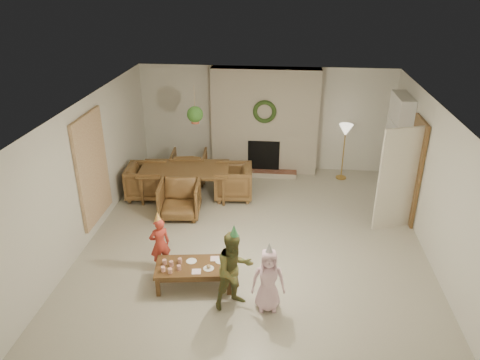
# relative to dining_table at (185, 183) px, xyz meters

# --- Properties ---
(floor) EXTENTS (7.00, 7.00, 0.00)m
(floor) POSITION_rel_dining_table_xyz_m (1.62, -1.66, -0.33)
(floor) COLOR #B7B29E
(floor) RESTS_ON ground
(ceiling) EXTENTS (7.00, 7.00, 0.00)m
(ceiling) POSITION_rel_dining_table_xyz_m (1.62, -1.66, 2.17)
(ceiling) COLOR white
(ceiling) RESTS_ON wall_back
(wall_back) EXTENTS (7.00, 0.00, 7.00)m
(wall_back) POSITION_rel_dining_table_xyz_m (1.62, 1.84, 0.92)
(wall_back) COLOR silver
(wall_back) RESTS_ON floor
(wall_front) EXTENTS (7.00, 0.00, 7.00)m
(wall_front) POSITION_rel_dining_table_xyz_m (1.62, -5.16, 0.92)
(wall_front) COLOR silver
(wall_front) RESTS_ON floor
(wall_left) EXTENTS (0.00, 7.00, 7.00)m
(wall_left) POSITION_rel_dining_table_xyz_m (-1.38, -1.66, 0.92)
(wall_left) COLOR silver
(wall_left) RESTS_ON floor
(wall_right) EXTENTS (0.00, 7.00, 7.00)m
(wall_right) POSITION_rel_dining_table_xyz_m (4.62, -1.66, 0.92)
(wall_right) COLOR silver
(wall_right) RESTS_ON floor
(fireplace_mass) EXTENTS (2.50, 0.40, 2.50)m
(fireplace_mass) POSITION_rel_dining_table_xyz_m (1.62, 1.64, 0.92)
(fireplace_mass) COLOR #501915
(fireplace_mass) RESTS_ON floor
(fireplace_hearth) EXTENTS (1.60, 0.30, 0.12)m
(fireplace_hearth) POSITION_rel_dining_table_xyz_m (1.62, 1.29, -0.27)
(fireplace_hearth) COLOR maroon
(fireplace_hearth) RESTS_ON floor
(fireplace_firebox) EXTENTS (0.75, 0.12, 0.75)m
(fireplace_firebox) POSITION_rel_dining_table_xyz_m (1.62, 1.46, 0.12)
(fireplace_firebox) COLOR black
(fireplace_firebox) RESTS_ON floor
(fireplace_wreath) EXTENTS (0.54, 0.10, 0.54)m
(fireplace_wreath) POSITION_rel_dining_table_xyz_m (1.62, 1.41, 1.22)
(fireplace_wreath) COLOR #243F17
(fireplace_wreath) RESTS_ON fireplace_mass
(floor_lamp_base) EXTENTS (0.25, 0.25, 0.03)m
(floor_lamp_base) POSITION_rel_dining_table_xyz_m (3.48, 1.34, -0.32)
(floor_lamp_base) COLOR gold
(floor_lamp_base) RESTS_ON floor
(floor_lamp_post) EXTENTS (0.03, 0.03, 1.20)m
(floor_lamp_post) POSITION_rel_dining_table_xyz_m (3.48, 1.34, 0.29)
(floor_lamp_post) COLOR gold
(floor_lamp_post) RESTS_ON floor
(floor_lamp_shade) EXTENTS (0.32, 0.32, 0.27)m
(floor_lamp_shade) POSITION_rel_dining_table_xyz_m (3.48, 1.34, 0.86)
(floor_lamp_shade) COLOR beige
(floor_lamp_shade) RESTS_ON floor_lamp_post
(bookshelf_carcass) EXTENTS (0.30, 1.00, 2.20)m
(bookshelf_carcass) POSITION_rel_dining_table_xyz_m (4.46, 0.64, 0.77)
(bookshelf_carcass) COLOR white
(bookshelf_carcass) RESTS_ON floor
(bookshelf_shelf_a) EXTENTS (0.30, 0.92, 0.03)m
(bookshelf_shelf_a) POSITION_rel_dining_table_xyz_m (4.44, 0.64, 0.12)
(bookshelf_shelf_a) COLOR white
(bookshelf_shelf_a) RESTS_ON bookshelf_carcass
(bookshelf_shelf_b) EXTENTS (0.30, 0.92, 0.03)m
(bookshelf_shelf_b) POSITION_rel_dining_table_xyz_m (4.44, 0.64, 0.52)
(bookshelf_shelf_b) COLOR white
(bookshelf_shelf_b) RESTS_ON bookshelf_carcass
(bookshelf_shelf_c) EXTENTS (0.30, 0.92, 0.03)m
(bookshelf_shelf_c) POSITION_rel_dining_table_xyz_m (4.44, 0.64, 0.92)
(bookshelf_shelf_c) COLOR white
(bookshelf_shelf_c) RESTS_ON bookshelf_carcass
(bookshelf_shelf_d) EXTENTS (0.30, 0.92, 0.03)m
(bookshelf_shelf_d) POSITION_rel_dining_table_xyz_m (4.44, 0.64, 1.32)
(bookshelf_shelf_d) COLOR white
(bookshelf_shelf_d) RESTS_ON bookshelf_carcass
(books_row_lower) EXTENTS (0.20, 0.40, 0.24)m
(books_row_lower) POSITION_rel_dining_table_xyz_m (4.42, 0.49, 0.26)
(books_row_lower) COLOR #A71E31
(books_row_lower) RESTS_ON bookshelf_shelf_a
(books_row_mid) EXTENTS (0.20, 0.44, 0.24)m
(books_row_mid) POSITION_rel_dining_table_xyz_m (4.42, 0.69, 0.66)
(books_row_mid) COLOR #2A4B9B
(books_row_mid) RESTS_ON bookshelf_shelf_b
(books_row_upper) EXTENTS (0.20, 0.36, 0.22)m
(books_row_upper) POSITION_rel_dining_table_xyz_m (4.42, 0.54, 1.05)
(books_row_upper) COLOR #AA8F24
(books_row_upper) RESTS_ON bookshelf_shelf_c
(door_frame) EXTENTS (0.05, 0.86, 2.04)m
(door_frame) POSITION_rel_dining_table_xyz_m (4.58, -0.46, 0.69)
(door_frame) COLOR brown
(door_frame) RESTS_ON floor
(door_leaf) EXTENTS (0.77, 0.32, 2.00)m
(door_leaf) POSITION_rel_dining_table_xyz_m (4.20, -0.84, 0.67)
(door_leaf) COLOR beige
(door_leaf) RESTS_ON floor
(curtain_panel) EXTENTS (0.06, 1.20, 2.00)m
(curtain_panel) POSITION_rel_dining_table_xyz_m (-1.34, -1.46, 0.92)
(curtain_panel) COLOR beige
(curtain_panel) RESTS_ON wall_left
(dining_table) EXTENTS (1.97, 1.21, 0.66)m
(dining_table) POSITION_rel_dining_table_xyz_m (0.00, 0.00, 0.00)
(dining_table) COLOR brown
(dining_table) RESTS_ON floor
(dining_chair_near) EXTENTS (0.85, 0.87, 0.73)m
(dining_chair_near) POSITION_rel_dining_table_xyz_m (0.07, -0.83, 0.03)
(dining_chair_near) COLOR brown
(dining_chair_near) RESTS_ON floor
(dining_chair_far) EXTENTS (0.85, 0.87, 0.73)m
(dining_chair_far) POSITION_rel_dining_table_xyz_m (-0.07, 0.83, 0.03)
(dining_chair_far) COLOR brown
(dining_chair_far) RESTS_ON floor
(dining_chair_left) EXTENTS (0.87, 0.85, 0.73)m
(dining_chair_left) POSITION_rel_dining_table_xyz_m (-0.83, -0.07, 0.03)
(dining_chair_left) COLOR brown
(dining_chair_left) RESTS_ON floor
(dining_chair_right) EXTENTS (0.87, 0.85, 0.73)m
(dining_chair_right) POSITION_rel_dining_table_xyz_m (1.03, 0.09, 0.03)
(dining_chair_right) COLOR brown
(dining_chair_right) RESTS_ON floor
(hanging_plant_cord) EXTENTS (0.01, 0.01, 0.70)m
(hanging_plant_cord) POSITION_rel_dining_table_xyz_m (0.32, -0.16, 1.82)
(hanging_plant_cord) COLOR tan
(hanging_plant_cord) RESTS_ON ceiling
(hanging_plant_pot) EXTENTS (0.16, 0.16, 0.12)m
(hanging_plant_pot) POSITION_rel_dining_table_xyz_m (0.32, -0.16, 1.47)
(hanging_plant_pot) COLOR #A24D34
(hanging_plant_pot) RESTS_ON hanging_plant_cord
(hanging_plant_foliage) EXTENTS (0.32, 0.32, 0.32)m
(hanging_plant_foliage) POSITION_rel_dining_table_xyz_m (0.32, -0.16, 1.59)
(hanging_plant_foliage) COLOR #26531B
(hanging_plant_foliage) RESTS_ON hanging_plant_pot
(coffee_table_top) EXTENTS (1.25, 0.75, 0.05)m
(coffee_table_top) POSITION_rel_dining_table_xyz_m (0.77, -2.97, 0.01)
(coffee_table_top) COLOR brown
(coffee_table_top) RESTS_ON floor
(coffee_table_apron) EXTENTS (1.15, 0.64, 0.07)m
(coffee_table_apron) POSITION_rel_dining_table_xyz_m (0.77, -2.97, -0.06)
(coffee_table_apron) COLOR brown
(coffee_table_apron) RESTS_ON floor
(coffee_leg_fl) EXTENTS (0.07, 0.07, 0.31)m
(coffee_leg_fl) POSITION_rel_dining_table_xyz_m (0.27, -3.29, -0.18)
(coffee_leg_fl) COLOR brown
(coffee_leg_fl) RESTS_ON floor
(coffee_leg_fr) EXTENTS (0.07, 0.07, 0.31)m
(coffee_leg_fr) POSITION_rel_dining_table_xyz_m (1.34, -3.14, -0.18)
(coffee_leg_fr) COLOR brown
(coffee_leg_fr) RESTS_ON floor
(coffee_leg_bl) EXTENTS (0.07, 0.07, 0.31)m
(coffee_leg_bl) POSITION_rel_dining_table_xyz_m (0.21, -2.81, -0.18)
(coffee_leg_bl) COLOR brown
(coffee_leg_bl) RESTS_ON floor
(coffee_leg_br) EXTENTS (0.07, 0.07, 0.31)m
(coffee_leg_br) POSITION_rel_dining_table_xyz_m (1.28, -2.66, -0.18)
(coffee_leg_br) COLOR brown
(coffee_leg_br) RESTS_ON floor
(cup_a) EXTENTS (0.07, 0.07, 0.08)m
(cup_a) POSITION_rel_dining_table_xyz_m (0.34, -3.17, 0.07)
(cup_a) COLOR white
(cup_a) RESTS_ON coffee_table_top
(cup_b) EXTENTS (0.07, 0.07, 0.08)m
(cup_b) POSITION_rel_dining_table_xyz_m (0.32, -2.99, 0.07)
(cup_b) COLOR white
(cup_b) RESTS_ON coffee_table_top
(cup_c) EXTENTS (0.07, 0.07, 0.08)m
(cup_c) POSITION_rel_dining_table_xyz_m (0.46, -3.20, 0.07)
(cup_c) COLOR white
(cup_c) RESTS_ON coffee_table_top
(cup_d) EXTENTS (0.07, 0.07, 0.08)m
(cup_d) POSITION_rel_dining_table_xyz_m (0.43, -3.02, 0.07)
(cup_d) COLOR white
(cup_d) RESTS_ON coffee_table_top
(cup_e) EXTENTS (0.07, 0.07, 0.08)m
(cup_e) POSITION_rel_dining_table_xyz_m (0.57, -3.11, 0.07)
(cup_e) COLOR white
(cup_e) RESTS_ON coffee_table_top
(cup_f) EXTENTS (0.07, 0.07, 0.08)m
(cup_f) POSITION_rel_dining_table_xyz_m (0.55, -2.93, 0.07)
(cup_f) COLOR white
(cup_f) RESTS_ON coffee_table_top
(plate_a) EXTENTS (0.18, 0.18, 0.01)m
(plate_a) POSITION_rel_dining_table_xyz_m (0.71, -2.87, 0.04)
(plate_a) COLOR white
(plate_a) RESTS_ON coffee_table_top
(plate_b) EXTENTS (0.18, 0.18, 0.01)m
(plate_b) POSITION_rel_dining_table_xyz_m (1.01, -3.03, 0.04)
(plate_b) COLOR white
(plate_b) RESTS_ON coffee_table_top
(plate_c) EXTENTS (0.18, 0.18, 0.01)m
(plate_c) POSITION_rel_dining_table_xyz_m (1.17, -2.83, 0.04)
(plate_c) COLOR white
(plate_c) RESTS_ON coffee_table_top
(food_scoop) EXTENTS (0.07, 0.07, 0.06)m
(food_scoop) POSITION_rel_dining_table_xyz_m (1.01, -3.03, 0.07)
(food_scoop) COLOR tan
(food_scoop) RESTS_ON plate_b
(napkin_left) EXTENTS (0.15, 0.15, 0.01)m
(napkin_left) POSITION_rel_dining_table_xyz_m (0.84, -3.13, 0.04)
(napkin_left) COLOR #FFBBD2
(napkin_left) RESTS_ON coffee_table_top
(napkin_right) EXTENTS (0.15, 0.15, 0.01)m
(napkin_right) POSITION_rel_dining_table_xyz_m (1.07, -2.77, 0.04)
(napkin_right) COLOR #FFBBD2
(napkin_right) RESTS_ON coffee_table_top
(child_red) EXTENTS (0.41, 0.37, 0.93)m
(child_red) POSITION_rel_dining_table_xyz_m (0.14, -2.59, 0.14)
(child_red) COLOR #C13829
(child_red) RESTS_ON floor
(party_hat_red) EXTENTS (0.15, 0.15, 0.18)m
(party_hat_red) POSITION_rel_dining_table_xyz_m (0.14, -2.59, 0.64)
(party_hat_red) COLOR #EEF652
(party_hat_red) RESTS_ON child_red
(child_plaid) EXTENTS (0.75, 0.71, 1.22)m
(child_plaid) POSITION_rel_dining_table_xyz_m (1.45, -3.37, 0.28)
(child_plaid) COLOR brown
(child_plaid) RESTS_ON floor
(party_hat_plaid) EXTENTS (0.17, 0.17, 0.20)m
(party_hat_plaid) POSITION_rel_dining_table_xyz_m (1.45, -3.37, 0.93)
(party_hat_plaid) COLOR #439E58
(party_hat_plaid) RESTS_ON child_plaid
(child_pink) EXTENTS (0.51, 0.36, 0.99)m
(child_pink) POSITION_rel_dining_table_xyz_m (1.94, -3.40, 0.17)
(child_pink) COLOR #FAC8DC
(child_pink) RESTS_ON floor
(party_hat_pink) EXTENTS (0.14, 0.14, 0.18)m
(party_hat_pink) POSITION_rel_dining_table_xyz_m (1.94, -3.40, 0.70)
(party_hat_pink) COLOR #BBBCC2
(party_hat_pink) RESTS_ON child_pink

